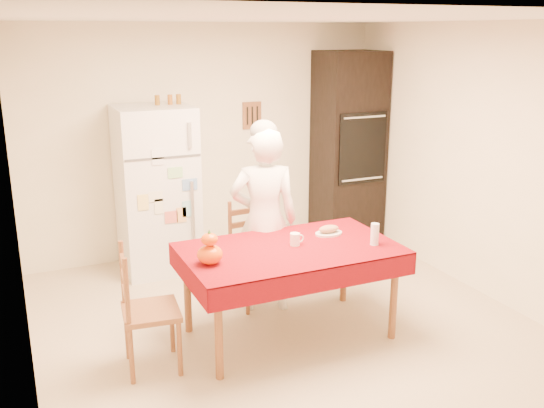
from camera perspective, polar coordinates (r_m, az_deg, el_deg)
floor at (r=5.13m, az=2.07°, el=-12.09°), size 4.50×4.50×0.00m
room_shell at (r=4.59m, az=2.26°, el=6.08°), size 4.02×4.52×2.51m
refrigerator at (r=6.28m, az=-10.80°, el=1.32°), size 0.75×0.74×1.70m
oven_cabinet at (r=7.12m, az=7.19°, el=5.26°), size 0.70×0.62×2.20m
dining_table at (r=4.83m, az=1.68°, el=-4.88°), size 1.70×1.00×0.76m
chair_far at (r=5.51m, az=-1.76°, el=-4.23°), size 0.45×0.43×0.95m
chair_left at (r=4.52m, az=-12.18°, el=-9.32°), size 0.44×0.46×0.95m
seated_woman at (r=5.27m, az=-0.75°, el=-1.58°), size 0.69×0.55×1.64m
coffee_mug at (r=4.84m, az=2.17°, el=-3.34°), size 0.08×0.08×0.10m
pumpkin_lower at (r=4.47m, az=-5.86°, el=-4.75°), size 0.19×0.19×0.14m
pumpkin_upper at (r=4.43m, az=-5.91°, el=-3.33°), size 0.12×0.12×0.09m
wine_glass at (r=4.90m, az=9.65°, el=-2.82°), size 0.07×0.07×0.18m
bread_plate at (r=5.12m, az=5.35°, el=-2.77°), size 0.24×0.24×0.02m
bread_loaf at (r=5.11m, az=5.37°, el=-2.34°), size 0.18×0.10×0.06m
spice_jar_left at (r=6.19m, az=-10.75°, el=9.58°), size 0.05×0.05×0.10m
spice_jar_mid at (r=6.22m, az=-9.58°, el=9.67°), size 0.05×0.05×0.10m
spice_jar_right at (r=6.24m, az=-8.78°, el=9.73°), size 0.05×0.05×0.10m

